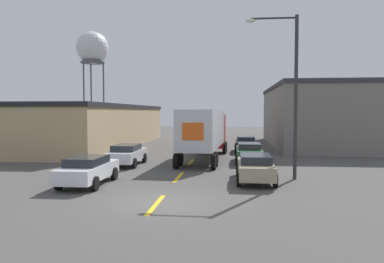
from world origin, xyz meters
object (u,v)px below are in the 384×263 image
(semi_truck, at_px, (205,130))
(parked_car_left_far, at_px, (127,154))
(water_tower, at_px, (92,49))
(parked_car_right_mid, at_px, (249,152))
(street_lamp, at_px, (290,85))
(parked_car_right_near, at_px, (255,167))
(parked_car_left_near, at_px, (88,169))
(parked_car_right_far, at_px, (246,144))

(semi_truck, bearing_deg, parked_car_left_far, -140.22)
(water_tower, bearing_deg, parked_car_left_far, -66.19)
(parked_car_right_mid, xyz_separation_m, street_lamp, (1.91, -6.54, 4.42))
(parked_car_right_near, xyz_separation_m, water_tower, (-26.99, 47.04, 14.58))
(parked_car_right_near, height_order, parked_car_left_near, same)
(semi_truck, distance_m, parked_car_left_far, 6.68)
(parked_car_right_mid, bearing_deg, parked_car_right_near, -90.00)
(parked_car_right_far, distance_m, parked_car_right_near, 14.95)
(street_lamp, bearing_deg, parked_car_right_far, 97.81)
(parked_car_right_far, bearing_deg, parked_car_right_near, -90.00)
(semi_truck, height_order, parked_car_left_near, semi_truck)
(parked_car_right_mid, distance_m, water_tower, 50.02)
(street_lamp, bearing_deg, semi_truck, 122.78)
(street_lamp, bearing_deg, parked_car_left_near, -165.17)
(semi_truck, relative_size, parked_car_right_mid, 2.63)
(parked_car_right_mid, relative_size, parked_car_left_far, 1.00)
(parked_car_left_far, bearing_deg, parked_car_left_near, -90.00)
(semi_truck, bearing_deg, parked_car_left_near, -112.25)
(parked_car_right_far, relative_size, parked_car_left_near, 1.00)
(parked_car_left_near, height_order, street_lamp, street_lamp)
(parked_car_right_far, height_order, parked_car_left_near, same)
(parked_car_left_near, bearing_deg, parked_car_right_mid, 47.34)
(semi_truck, height_order, parked_car_right_mid, semi_truck)
(parked_car_right_far, height_order, parked_car_right_mid, same)
(parked_car_right_near, height_order, street_lamp, street_lamp)
(parked_car_right_far, distance_m, water_tower, 44.39)
(parked_car_left_far, bearing_deg, parked_car_right_mid, 14.38)
(parked_car_left_near, distance_m, parked_car_right_mid, 12.68)
(parked_car_right_far, xyz_separation_m, water_tower, (-26.99, 32.09, 14.58))
(parked_car_left_near, height_order, parked_car_left_far, same)
(parked_car_right_far, distance_m, parked_car_left_far, 12.90)
(parked_car_right_far, relative_size, parked_car_left_far, 1.00)
(parked_car_right_mid, bearing_deg, parked_car_left_far, -165.62)
(parked_car_left_near, distance_m, water_tower, 54.18)
(parked_car_right_near, height_order, water_tower, water_tower)
(semi_truck, relative_size, parked_car_right_near, 2.63)
(parked_car_right_mid, relative_size, street_lamp, 0.52)
(semi_truck, relative_size, parked_car_right_far, 2.63)
(water_tower, bearing_deg, street_lamp, -57.88)
(parked_car_left_near, bearing_deg, parked_car_left_far, 90.00)
(water_tower, bearing_deg, parked_car_right_mid, -55.66)
(parked_car_right_far, height_order, street_lamp, street_lamp)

